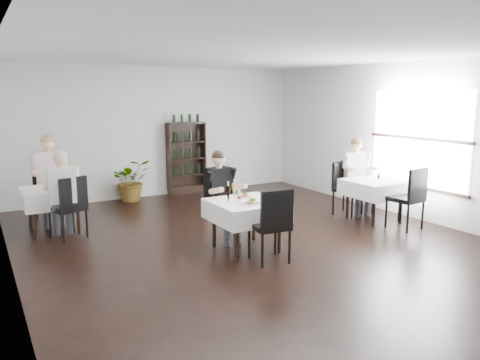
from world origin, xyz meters
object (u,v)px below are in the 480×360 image
Objects in this scene: diner_main at (221,189)px; main_table at (246,211)px; wine_shelf at (187,159)px; potted_tree at (132,180)px.

main_table is at bearing -80.25° from diner_main.
wine_shelf reaches higher than diner_main.
diner_main reaches higher than main_table.
wine_shelf reaches higher than potted_tree.
wine_shelf is at bearing 74.83° from diner_main.
diner_main is at bearing 99.75° from main_table.
diner_main is at bearing -83.83° from potted_tree.
main_table is 0.66m from diner_main.
main_table is 1.09× the size of potted_tree.
diner_main is (0.39, -3.59, 0.39)m from potted_tree.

